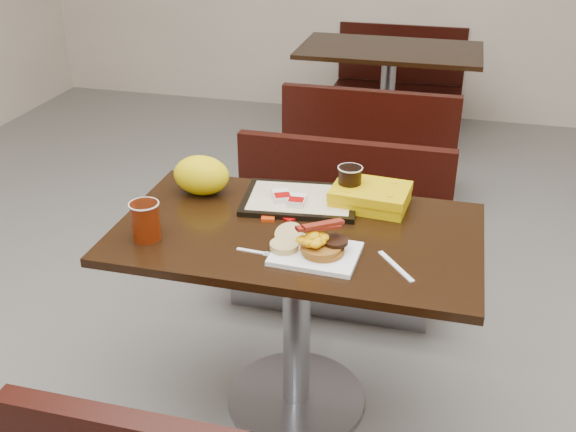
% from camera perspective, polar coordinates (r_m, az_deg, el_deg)
% --- Properties ---
extents(floor, '(6.00, 7.00, 0.01)m').
position_cam_1_polar(floor, '(2.66, 0.69, -15.49)').
color(floor, slate).
rests_on(floor, ground).
extents(table_near, '(1.20, 0.70, 0.75)m').
position_cam_1_polar(table_near, '(2.42, 0.74, -8.97)').
color(table_near, black).
rests_on(table_near, floor).
extents(bench_near_n, '(1.00, 0.46, 0.72)m').
position_cam_1_polar(bench_near_n, '(3.00, 3.93, -1.48)').
color(bench_near_n, black).
rests_on(bench_near_n, floor).
extents(table_far, '(1.20, 0.70, 0.75)m').
position_cam_1_polar(table_far, '(4.74, 8.39, 9.54)').
color(table_far, black).
rests_on(table_far, floor).
extents(bench_far_s, '(1.00, 0.46, 0.72)m').
position_cam_1_polar(bench_far_s, '(4.08, 7.16, 6.45)').
color(bench_far_s, black).
rests_on(bench_far_s, floor).
extents(bench_far_n, '(1.00, 0.46, 0.72)m').
position_cam_1_polar(bench_far_n, '(5.41, 9.30, 11.57)').
color(bench_far_n, black).
rests_on(bench_far_n, floor).
extents(platter, '(0.27, 0.22, 0.02)m').
position_cam_1_polar(platter, '(2.07, 2.37, -3.23)').
color(platter, white).
rests_on(platter, table_near).
extents(pancake_stack, '(0.16, 0.16, 0.03)m').
position_cam_1_polar(pancake_stack, '(2.05, 2.99, -2.79)').
color(pancake_stack, '#914918').
rests_on(pancake_stack, platter).
extents(sausage_patty, '(0.10, 0.10, 0.01)m').
position_cam_1_polar(sausage_patty, '(2.05, 4.06, -2.16)').
color(sausage_patty, black).
rests_on(sausage_patty, pancake_stack).
extents(scrambled_eggs, '(0.09, 0.08, 0.05)m').
position_cam_1_polar(scrambled_eggs, '(2.03, 2.07, -1.94)').
color(scrambled_eggs, '#FFD705').
rests_on(scrambled_eggs, pancake_stack).
extents(bacon_strips, '(0.16, 0.14, 0.01)m').
position_cam_1_polar(bacon_strips, '(2.03, 2.62, -0.91)').
color(bacon_strips, '#470505').
rests_on(bacon_strips, scrambled_eggs).
extents(muffin_bottom, '(0.10, 0.10, 0.02)m').
position_cam_1_polar(muffin_bottom, '(2.07, -0.33, -2.56)').
color(muffin_bottom, tan).
rests_on(muffin_bottom, platter).
extents(muffin_top, '(0.11, 0.11, 0.05)m').
position_cam_1_polar(muffin_top, '(2.11, 0.10, -1.59)').
color(muffin_top, tan).
rests_on(muffin_top, platter).
extents(coffee_cup_near, '(0.11, 0.11, 0.13)m').
position_cam_1_polar(coffee_cup_near, '(2.18, -12.02, -0.42)').
color(coffee_cup_near, maroon).
rests_on(coffee_cup_near, table_near).
extents(fork, '(0.13, 0.03, 0.00)m').
position_cam_1_polar(fork, '(2.09, -3.19, -2.99)').
color(fork, white).
rests_on(fork, table_near).
extents(knife, '(0.13, 0.16, 0.00)m').
position_cam_1_polar(knife, '(2.04, 9.15, -4.23)').
color(knife, white).
rests_on(knife, table_near).
extents(condiment_syrup, '(0.05, 0.04, 0.01)m').
position_cam_1_polar(condiment_syrup, '(2.27, -1.72, -0.22)').
color(condiment_syrup, '#B32E07').
rests_on(condiment_syrup, table_near).
extents(condiment_ketchup, '(0.05, 0.04, 0.01)m').
position_cam_1_polar(condiment_ketchup, '(2.27, 0.07, -0.26)').
color(condiment_ketchup, '#8C0504').
rests_on(condiment_ketchup, table_near).
extents(tray, '(0.43, 0.33, 0.02)m').
position_cam_1_polar(tray, '(2.39, 1.04, 1.38)').
color(tray, black).
rests_on(tray, table_near).
extents(hashbrown_sleeve_left, '(0.09, 0.10, 0.02)m').
position_cam_1_polar(hashbrown_sleeve_left, '(2.37, -0.55, 1.73)').
color(hashbrown_sleeve_left, silver).
rests_on(hashbrown_sleeve_left, tray).
extents(hashbrown_sleeve_right, '(0.06, 0.08, 0.02)m').
position_cam_1_polar(hashbrown_sleeve_right, '(2.34, 0.77, 1.35)').
color(hashbrown_sleeve_right, silver).
rests_on(hashbrown_sleeve_right, tray).
extents(coffee_cup_far, '(0.08, 0.08, 0.11)m').
position_cam_1_polar(coffee_cup_far, '(2.38, 5.27, 2.89)').
color(coffee_cup_far, black).
rests_on(coffee_cup_far, tray).
extents(clamshell, '(0.28, 0.22, 0.07)m').
position_cam_1_polar(clamshell, '(2.38, 7.02, 1.68)').
color(clamshell, '#CAA103').
rests_on(clamshell, table_near).
extents(paper_bag, '(0.24, 0.20, 0.14)m').
position_cam_1_polar(paper_bag, '(2.46, -7.37, 3.47)').
color(paper_bag, yellow).
rests_on(paper_bag, table_near).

